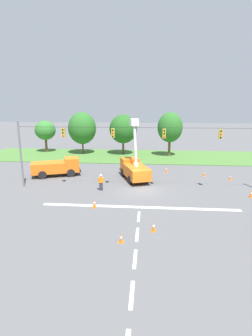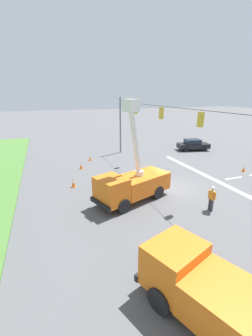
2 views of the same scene
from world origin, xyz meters
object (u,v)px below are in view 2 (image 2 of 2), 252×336
utility_truck_bucket_lift (132,183)px  traffic_cone_mid_right (136,152)px  traffic_cone_foreground_left (81,166)px  sedan_black (193,145)px  road_worker (212,197)px  traffic_cone_mid_left (73,183)px  traffic_cone_near_bucket (244,168)px  utility_truck_support_near (219,299)px  traffic_cone_foreground_right (90,158)px

utility_truck_bucket_lift → traffic_cone_mid_right: 12.99m
traffic_cone_foreground_left → sedan_black: bearing=-80.1°
road_worker → traffic_cone_foreground_left: size_ratio=2.43×
traffic_cone_mid_left → traffic_cone_mid_right: (7.69, -9.04, -0.01)m
traffic_cone_foreground_left → traffic_cone_near_bucket: 16.84m
utility_truck_bucket_lift → utility_truck_support_near: size_ratio=1.13×
utility_truck_bucket_lift → traffic_cone_foreground_left: 9.13m
sedan_black → traffic_cone_mid_right: size_ratio=5.98×
utility_truck_support_near → traffic_cone_foreground_left: bearing=4.4°
road_worker → traffic_cone_near_bucket: (5.39, -8.71, -0.65)m
road_worker → traffic_cone_mid_left: bearing=48.1°
sedan_black → traffic_cone_foreground_right: 14.61m
road_worker → sedan_black: bearing=-32.3°
traffic_cone_foreground_left → traffic_cone_mid_right: size_ratio=0.95×
utility_truck_support_near → traffic_cone_mid_right: bearing=-15.8°
traffic_cone_foreground_right → sedan_black: bearing=-89.8°
utility_truck_bucket_lift → utility_truck_support_near: utility_truck_bucket_lift is taller
utility_truck_bucket_lift → traffic_cone_foreground_right: size_ratio=11.19×
utility_truck_bucket_lift → traffic_cone_near_bucket: utility_truck_bucket_lift is taller
road_worker → traffic_cone_near_bucket: size_ratio=2.50×
sedan_black → utility_truck_bucket_lift: bearing=129.9°
road_worker → traffic_cone_foreground_left: road_worker is taller
road_worker → traffic_cone_foreground_left: 13.83m
road_worker → utility_truck_support_near: bearing=141.1°
utility_truck_support_near → traffic_cone_foreground_right: size_ratio=9.87×
road_worker → traffic_cone_mid_left: road_worker is taller
road_worker → traffic_cone_mid_right: bearing=-3.1°
sedan_black → traffic_cone_foreground_left: 16.40m
sedan_black → traffic_cone_mid_left: size_ratio=5.88×
traffic_cone_foreground_right → road_worker: bearing=-160.6°
traffic_cone_near_bucket → traffic_cone_foreground_left: bearing=66.7°
utility_truck_bucket_lift → traffic_cone_foreground_left: size_ratio=9.98×
traffic_cone_foreground_left → traffic_cone_near_bucket: traffic_cone_foreground_left is taller
traffic_cone_mid_left → traffic_cone_mid_right: traffic_cone_mid_left is taller
traffic_cone_foreground_left → traffic_cone_near_bucket: size_ratio=1.03×
utility_truck_bucket_lift → traffic_cone_near_bucket: size_ratio=10.27×
sedan_black → traffic_cone_mid_left: (-7.50, 17.61, -0.40)m
road_worker → traffic_cone_mid_right: 15.09m
utility_truck_bucket_lift → road_worker: size_ratio=4.10×
utility_truck_support_near → utility_truck_bucket_lift: bearing=-4.7°
road_worker → traffic_cone_foreground_right: 15.72m
traffic_cone_mid_right → traffic_cone_near_bucket: (-9.67, -7.89, -0.03)m
utility_truck_support_near → road_worker: utility_truck_support_near is taller
utility_truck_bucket_lift → traffic_cone_foreground_right: bearing=3.5°
utility_truck_support_near → traffic_cone_mid_right: (21.65, -6.13, -0.80)m
traffic_cone_mid_left → traffic_cone_foreground_left: bearing=-17.3°
traffic_cone_near_bucket → traffic_cone_mid_right: bearing=39.2°
utility_truck_bucket_lift → traffic_cone_foreground_left: (8.79, 2.26, -1.04)m
traffic_cone_mid_right → traffic_cone_foreground_right: bearing=92.3°
traffic_cone_foreground_right → traffic_cone_near_bucket: size_ratio=0.92×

